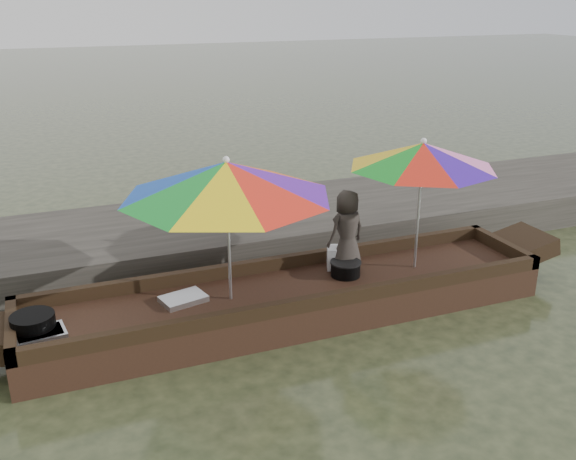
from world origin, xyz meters
name	(u,v)px	position (x,y,z in m)	size (l,w,h in m)	color
water	(291,316)	(0.00, 0.00, 0.00)	(80.00, 80.00, 0.00)	#282F1C
dock	(233,232)	(0.00, 2.20, 0.25)	(22.00, 2.20, 0.50)	#2D2B26
boat_hull	(291,302)	(0.00, 0.00, 0.17)	(5.82, 1.20, 0.35)	black
cooking_pot	(33,325)	(-2.66, -0.06, 0.46)	(0.41, 0.41, 0.22)	black
tray_crayfish	(40,336)	(-2.61, -0.19, 0.39)	(0.46, 0.32, 0.09)	silver
tray_scallop	(183,299)	(-1.18, 0.12, 0.38)	(0.46, 0.32, 0.06)	silver
charcoal_grill	(346,269)	(0.70, 0.08, 0.43)	(0.34, 0.34, 0.16)	black
supply_bag	(339,258)	(0.73, 0.31, 0.48)	(0.28, 0.22, 0.26)	silver
vendor	(347,230)	(0.79, 0.25, 0.84)	(0.48, 0.31, 0.97)	#2E2924
umbrella_bow	(229,230)	(-0.70, 0.00, 1.12)	(2.18, 2.18, 1.55)	#FF560C
umbrella_stern	(419,205)	(1.58, 0.00, 1.12)	(1.68, 1.68, 1.55)	#E51488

